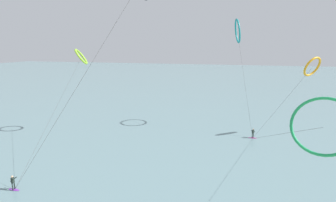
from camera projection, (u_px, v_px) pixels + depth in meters
name	position (u px, v px, depth m)	size (l,w,h in m)	color
sea_water	(214.00, 80.00, 113.43)	(400.00, 200.00, 0.08)	slate
surfer_violet	(13.00, 184.00, 26.74)	(1.40, 0.62, 1.70)	purple
surfer_magenta	(253.00, 134.00, 41.89)	(1.40, 0.73, 1.70)	#CC288E
kite_amber	(312.00, 67.00, 40.41)	(10.60, 5.12, 13.87)	orange
kite_emerald	(323.00, 126.00, 19.97)	(6.17, 22.56, 11.41)	#199351
kite_teal	(238.00, 31.00, 44.94)	(4.28, 8.63, 20.38)	teal
kite_lime	(81.00, 57.00, 42.65)	(4.73, 20.94, 15.10)	#8CC62D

